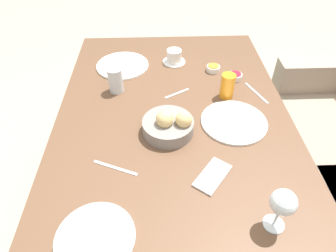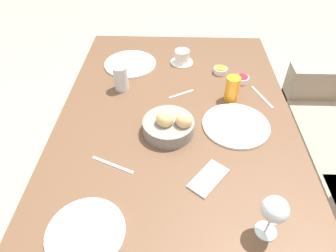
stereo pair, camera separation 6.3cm
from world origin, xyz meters
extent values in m
plane|color=#A89E89|center=(0.00, 0.00, 0.00)|extent=(10.00, 10.00, 0.00)
cube|color=brown|center=(0.00, 0.00, 0.74)|extent=(1.56, 0.98, 0.03)
cube|color=brown|center=(-0.73, -0.44, 0.36)|extent=(0.06, 0.06, 0.72)
cube|color=brown|center=(-0.73, 0.44, 0.36)|extent=(0.06, 0.06, 0.72)
cube|color=#9E937F|center=(-0.71, 1.06, 0.30)|extent=(0.14, 0.70, 0.61)
cylinder|color=gray|center=(0.04, -0.03, 0.79)|extent=(0.20, 0.20, 0.05)
sphere|color=#DBB775|center=(0.06, 0.03, 0.83)|extent=(0.06, 0.06, 0.06)
sphere|color=#DBB775|center=(0.05, -0.04, 0.83)|extent=(0.07, 0.07, 0.07)
cylinder|color=white|center=(-0.45, -0.24, 0.76)|extent=(0.27, 0.27, 0.01)
cylinder|color=white|center=(0.48, -0.25, 0.76)|extent=(0.23, 0.23, 0.01)
cylinder|color=white|center=(0.00, 0.24, 0.76)|extent=(0.27, 0.27, 0.01)
cylinder|color=orange|center=(-0.18, 0.24, 0.82)|extent=(0.06, 0.06, 0.11)
cylinder|color=silver|center=(-0.24, -0.25, 0.82)|extent=(0.07, 0.07, 0.12)
cylinder|color=silver|center=(0.45, 0.27, 0.76)|extent=(0.06, 0.06, 0.00)
cylinder|color=silver|center=(0.45, 0.27, 0.80)|extent=(0.01, 0.01, 0.07)
sphere|color=silver|center=(0.45, 0.27, 0.88)|extent=(0.08, 0.08, 0.08)
cylinder|color=white|center=(-0.48, 0.03, 0.76)|extent=(0.12, 0.12, 0.01)
cylinder|color=white|center=(-0.48, 0.03, 0.80)|extent=(0.08, 0.08, 0.06)
cylinder|color=white|center=(-0.32, 0.31, 0.77)|extent=(0.07, 0.07, 0.03)
cylinder|color=#A3192D|center=(-0.32, 0.31, 0.79)|extent=(0.05, 0.05, 0.00)
cylinder|color=white|center=(-0.39, 0.22, 0.77)|extent=(0.07, 0.07, 0.03)
cylinder|color=#C67F28|center=(-0.39, 0.22, 0.79)|extent=(0.05, 0.05, 0.00)
cube|color=#B7B7BC|center=(0.22, -0.22, 0.76)|extent=(0.08, 0.16, 0.00)
cube|color=#B7B7BC|center=(-0.20, 0.39, 0.76)|extent=(0.16, 0.07, 0.00)
cube|color=#B7B7BC|center=(-0.21, 0.02, 0.76)|extent=(0.07, 0.12, 0.00)
cube|color=silver|center=(0.27, 0.12, 0.76)|extent=(0.16, 0.15, 0.01)
camera|label=1|loc=(0.90, -0.06, 1.58)|focal=32.00mm
camera|label=2|loc=(0.90, 0.00, 1.58)|focal=32.00mm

